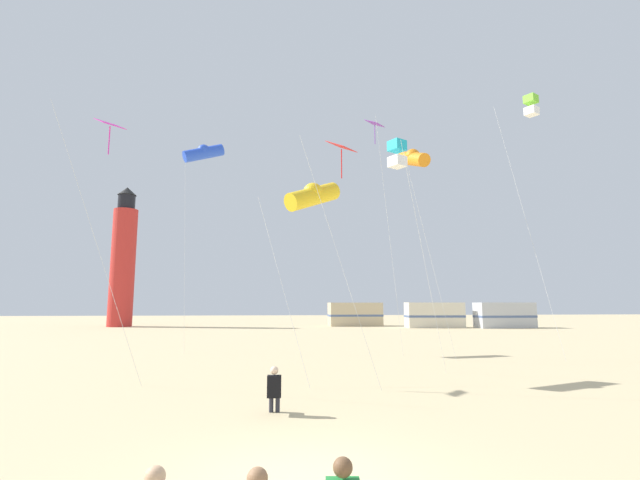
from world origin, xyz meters
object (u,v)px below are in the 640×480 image
rv_van_tan (355,314)px  rv_van_cream (434,315)px  kite_box_cyan (397,154)px  kite_diamond_magenta (109,133)px  kite_diamond_scarlet (341,155)px  kite_tube_orange (413,158)px  kite_flyer_standing (274,389)px  kite_tube_gold (313,195)px  kite_tube_blue (204,153)px  lighthouse_distant (123,260)px  kite_box_lime (531,106)px  rv_van_silver (505,315)px  kite_diamond_violet (376,134)px

rv_van_tan → rv_van_cream: 9.46m
kite_box_cyan → rv_van_cream: (13.08, 32.56, -7.54)m
kite_diamond_magenta → kite_diamond_scarlet: bearing=-8.2°
kite_diamond_scarlet → kite_tube_orange: size_ratio=0.79×
kite_flyer_standing → kite_tube_gold: bearing=-102.2°
rv_van_cream → kite_box_cyan: bearing=-109.8°
kite_tube_blue → lighthouse_distant: size_ratio=0.74×
kite_tube_gold → lighthouse_distant: bearing=116.2°
kite_diamond_scarlet → rv_van_cream: (15.81, 34.83, -6.67)m
kite_diamond_magenta → kite_tube_orange: (13.36, 5.26, 1.18)m
kite_box_cyan → rv_van_tan: bearing=82.6°
kite_box_lime → kite_tube_gold: bearing=-155.8°
kite_box_lime → kite_tube_orange: size_ratio=1.30×
kite_tube_gold → rv_van_cream: (16.75, 33.68, -5.40)m
kite_flyer_standing → rv_van_silver: 45.55m
kite_diamond_scarlet → kite_box_lime: (11.70, 6.81, 5.48)m
kite_flyer_standing → rv_van_silver: size_ratio=0.18×
kite_diamond_magenta → kite_tube_gold: kite_diamond_magenta is taller
kite_box_cyan → rv_van_silver: size_ratio=1.46×
kite_tube_orange → kite_diamond_scarlet: bearing=-126.2°
kite_diamond_magenta → kite_box_lime: size_ratio=0.68×
kite_tube_blue → rv_van_cream: bearing=46.4°
kite_box_lime → lighthouse_distant: bearing=133.5°
kite_tube_gold → kite_box_cyan: bearing=16.9°
kite_tube_gold → kite_tube_blue: 12.61m
kite_diamond_scarlet → kite_tube_orange: 8.33m
kite_tube_gold → kite_tube_blue: bearing=119.8°
kite_tube_gold → kite_diamond_scarlet: 1.95m
kite_box_cyan → rv_van_cream: 35.89m
kite_box_cyan → kite_diamond_violet: (0.44, 5.75, 3.11)m
kite_tube_gold → kite_box_lime: kite_box_lime is taller
kite_box_cyan → kite_diamond_violet: size_ratio=0.74×
kite_diamond_violet → kite_tube_blue: 10.39m
kite_diamond_magenta → kite_tube_blue: bearing=79.2°
rv_van_silver → kite_diamond_violet: bearing=-130.1°
kite_box_cyan → kite_diamond_violet: 6.56m
kite_tube_gold → kite_tube_blue: size_ratio=0.60×
kite_box_cyan → lighthouse_distant: bearing=121.1°
kite_diamond_magenta → lighthouse_distant: bearing=106.6°
kite_diamond_magenta → kite_diamond_scarlet: size_ratio=1.12×
kite_diamond_magenta → kite_tube_gold: bearing=-0.7°
kite_diamond_magenta → kite_box_lime: 21.54m
kite_tube_gold → lighthouse_distant: (-19.43, 39.43, 1.05)m
lighthouse_distant → kite_diamond_violet: bearing=-54.1°
kite_tube_gold → rv_van_tan: bearing=77.5°
kite_tube_gold → rv_van_silver: kite_tube_gold is taller
kite_diamond_scarlet → rv_van_tan: bearing=79.2°
kite_tube_gold → kite_box_lime: 15.41m
kite_tube_blue → lighthouse_distant: 32.61m
kite_tube_orange → lighthouse_distant: bearing=126.4°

